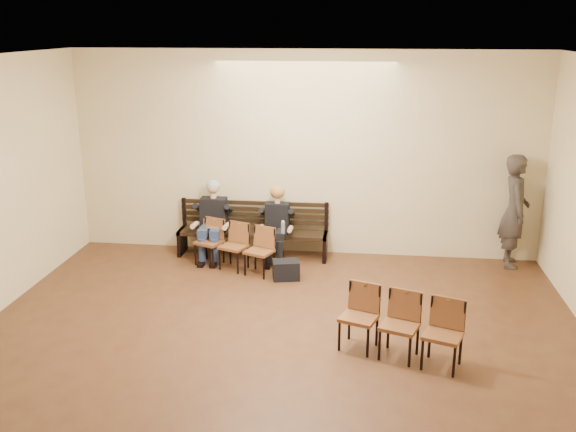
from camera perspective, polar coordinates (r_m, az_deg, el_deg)
name	(u,v)px	position (r m, az deg, el deg)	size (l,w,h in m)	color
ground	(256,413)	(7.00, -2.82, -17.08)	(10.00, 10.00, 0.00)	brown
room_walls	(266,159)	(6.73, -1.99, 5.11)	(8.02, 10.01, 3.51)	beige
bench	(253,244)	(11.16, -3.15, -2.46)	(2.60, 0.90, 0.45)	black
seated_man	(213,220)	(11.05, -6.71, -0.38)	(0.55, 0.76, 1.32)	black
seated_woman	(277,227)	(10.87, -1.02, -0.99)	(0.50, 0.69, 1.16)	black
laptop	(211,228)	(10.93, -6.87, -1.11)	(0.31, 0.24, 0.23)	silver
water_bottle	(283,234)	(10.57, -0.45, -1.61)	(0.07, 0.07, 0.22)	silver
bag	(286,270)	(10.18, -0.18, -4.81)	(0.41, 0.28, 0.30)	black
passerby	(515,203)	(11.12, 19.57, 1.13)	(0.79, 0.52, 2.17)	#37322D
chair_row_front	(234,247)	(10.54, -4.86, -2.75)	(1.38, 0.42, 0.77)	brown
chair_row_back	(399,326)	(7.91, 9.88, -9.65)	(1.47, 0.45, 0.82)	brown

